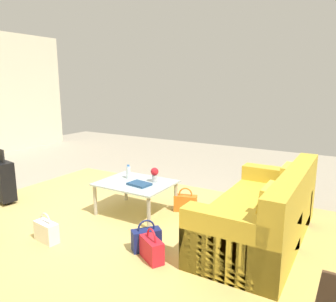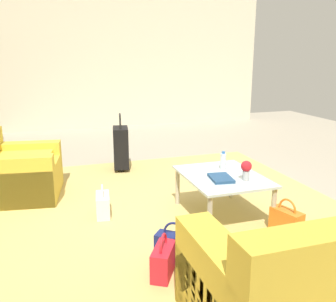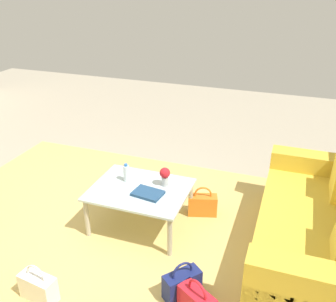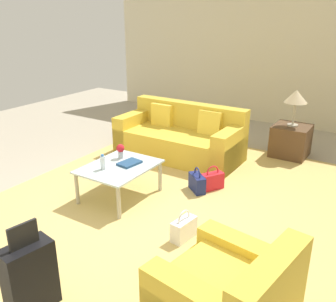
{
  "view_description": "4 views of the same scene",
  "coord_description": "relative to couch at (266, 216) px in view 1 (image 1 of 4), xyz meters",
  "views": [
    {
      "loc": [
        -3.03,
        3.05,
        1.83
      ],
      "look_at": [
        -0.96,
        -0.45,
        0.98
      ],
      "focal_mm": 35.0,
      "sensor_mm": 36.0,
      "label": 1
    },
    {
      "loc": [
        -3.81,
        1.23,
        1.71
      ],
      "look_at": [
        -0.39,
        0.11,
        0.78
      ],
      "focal_mm": 40.0,
      "sensor_mm": 36.0,
      "label": 2
    },
    {
      "loc": [
        -1.79,
        2.53,
        2.49
      ],
      "look_at": [
        -0.81,
        -0.22,
        1.09
      ],
      "focal_mm": 40.0,
      "sensor_mm": 36.0,
      "label": 3
    },
    {
      "loc": [
        3.09,
        2.48,
        2.38
      ],
      "look_at": [
        -0.8,
        0.01,
        0.65
      ],
      "focal_mm": 40.0,
      "sensor_mm": 36.0,
      "label": 4
    }
  ],
  "objects": [
    {
      "name": "ground_plane",
      "position": [
        2.2,
        0.6,
        -0.31
      ],
      "size": [
        12.0,
        12.0,
        0.0
      ],
      "primitive_type": "plane",
      "color": "#A89E89"
    },
    {
      "name": "area_rug",
      "position": [
        1.6,
        0.8,
        -0.3
      ],
      "size": [
        5.2,
        4.4,
        0.01
      ],
      "primitive_type": "cube",
      "color": "tan",
      "rests_on": "ground"
    },
    {
      "name": "couch",
      "position": [
        0.0,
        0.0,
        0.0
      ],
      "size": [
        0.96,
        2.12,
        0.88
      ],
      "color": "gold",
      "rests_on": "ground"
    },
    {
      "name": "coffee_table",
      "position": [
        1.8,
        0.1,
        0.1
      ],
      "size": [
        1.0,
        0.79,
        0.46
      ],
      "color": "silver",
      "rests_on": "ground"
    },
    {
      "name": "water_bottle",
      "position": [
        2.0,
        -0.0,
        0.25
      ],
      "size": [
        0.06,
        0.06,
        0.2
      ],
      "color": "silver",
      "rests_on": "coffee_table"
    },
    {
      "name": "coffee_table_book",
      "position": [
        1.68,
        0.18,
        0.17
      ],
      "size": [
        0.32,
        0.25,
        0.03
      ],
      "primitive_type": "cube",
      "rotation": [
        0.0,
        0.0,
        -0.14
      ],
      "color": "navy",
      "rests_on": "coffee_table"
    },
    {
      "name": "flower_vase",
      "position": [
        1.58,
        -0.05,
        0.28
      ],
      "size": [
        0.11,
        0.11,
        0.21
      ],
      "color": "#B2B7BC",
      "rests_on": "coffee_table"
    },
    {
      "name": "suitcase_black",
      "position": [
        3.8,
        0.8,
        0.05
      ],
      "size": [
        0.43,
        0.29,
        0.85
      ],
      "color": "black",
      "rests_on": "ground"
    },
    {
      "name": "handbag_navy",
      "position": [
        1.08,
        0.89,
        -0.18
      ],
      "size": [
        0.31,
        0.34,
        0.36
      ],
      "color": "navy",
      "rests_on": "ground"
    },
    {
      "name": "handbag_orange",
      "position": [
        1.23,
        -0.32,
        -0.18
      ],
      "size": [
        0.35,
        0.23,
        0.36
      ],
      "color": "orange",
      "rests_on": "ground"
    },
    {
      "name": "handbag_red",
      "position": [
        0.91,
        1.04,
        -0.18
      ],
      "size": [
        0.35,
        0.28,
        0.36
      ],
      "color": "red",
      "rests_on": "ground"
    },
    {
      "name": "handbag_white",
      "position": [
        2.2,
        1.32,
        -0.18
      ],
      "size": [
        0.34,
        0.18,
        0.36
      ],
      "color": "white",
      "rests_on": "ground"
    }
  ]
}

